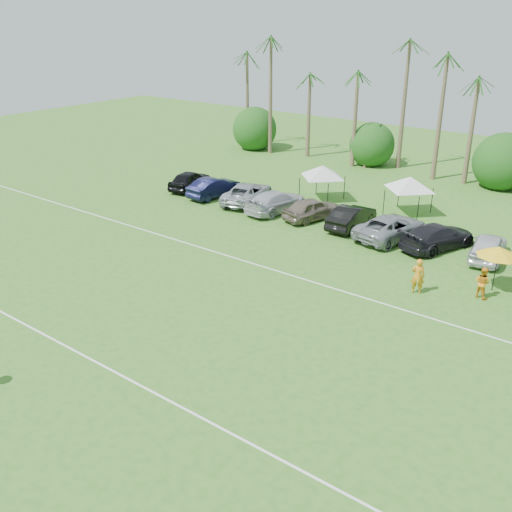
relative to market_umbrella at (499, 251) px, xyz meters
The scene contains 26 objects.
ground 22.01m from the market_umbrella, 120.78° to the right, with size 120.00×120.00×0.00m, color #396E21.
field_lines 15.72m from the market_umbrella, 136.02° to the right, with size 80.00×12.10×0.01m.
palm_tree_0 38.71m from the market_umbrella, 149.97° to the left, with size 2.40×2.40×8.90m.
palm_tree_1 34.66m from the market_umbrella, 145.77° to the left, with size 2.40×2.40×9.90m.
palm_tree_2 30.91m from the market_umbrella, 140.41° to the left, with size 2.40×2.40×10.90m.
palm_tree_3 28.26m from the market_umbrella, 135.02° to the left, with size 2.40×2.40×11.90m.
palm_tree_4 25.04m from the market_umbrella, 128.39° to the left, with size 2.40×2.40×8.90m.
palm_tree_5 23.05m from the market_umbrella, 120.28° to the left, with size 2.40×2.40×9.90m.
palm_tree_6 21.66m from the market_umbrella, 110.57° to the left, with size 2.40×2.40×10.90m.
bush_tree_0 36.33m from the market_umbrella, 146.24° to the left, with size 4.00×4.00×4.00m.
bush_tree_1 26.53m from the market_umbrella, 130.43° to the left, with size 4.00×4.00×4.00m.
bush_tree_2 20.85m from the market_umbrella, 104.45° to the left, with size 4.00×4.00×4.00m.
sideline_player_a 4.26m from the market_umbrella, 139.29° to the right, with size 0.70×0.46×1.91m, color orange.
sideline_player_b 1.83m from the market_umbrella, 102.23° to the right, with size 0.81×0.63×1.67m, color orange.
canopy_tent_left 17.27m from the market_umbrella, 152.00° to the left, with size 3.92×3.92×3.17m.
canopy_tent_right 12.43m from the market_umbrella, 133.80° to the left, with size 3.96×3.96×3.21m.
market_umbrella is the anchor object (origin of this frame).
parked_car_0 25.78m from the market_umbrella, behind, with size 1.82×4.51×1.54m, color black.
parked_car_1 22.77m from the market_umbrella, behind, with size 1.63×4.67×1.54m, color black.
parked_car_2 19.91m from the market_umbrella, 168.16° to the left, with size 2.55×5.53×1.54m, color #9DA1AB.
parked_car_3 16.91m from the market_umbrella, 167.38° to the left, with size 2.15×5.30×1.54m, color #BBBBC3.
parked_car_4 14.06m from the market_umbrella, 164.13° to the left, with size 1.82×4.51×1.54m, color #776859.
parked_car_5 11.28m from the market_umbrella, 159.23° to the left, with size 1.63×4.67×1.54m, color black.
parked_car_6 8.46m from the market_umbrella, 153.72° to the left, with size 2.55×5.53×1.54m, color gray.
parked_car_7 6.11m from the market_umbrella, 138.99° to the left, with size 2.15×5.30×1.54m, color black.
parked_car_8 4.58m from the market_umbrella, 110.10° to the left, with size 1.82×4.51×1.54m, color silver.
Camera 1 is at (17.41, -10.04, 13.47)m, focal length 40.00 mm.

